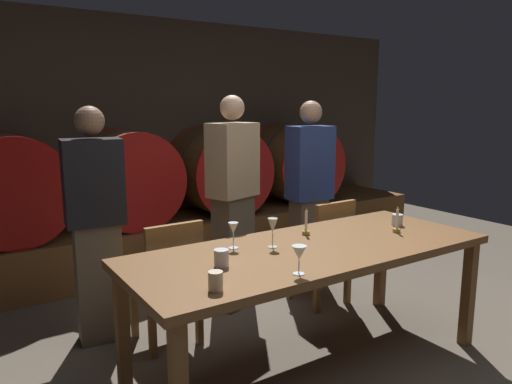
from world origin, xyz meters
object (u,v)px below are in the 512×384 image
object	(u,v)px
guest_left	(96,225)
wine_glass_center	(299,254)
chair_left	(169,277)
cup_center	(221,258)
candle_left	(306,228)
chair_right	(325,247)
dining_table	(311,258)
guest_center	(233,202)
wine_barrel_center_left	(126,178)
wine_glass_right	(273,226)
guest_right	(309,193)
wine_barrel_far_right	(294,164)
wine_barrel_far_left	(10,188)
cup_right	(397,220)
candle_right	(397,225)
cup_left	(216,281)
wine_glass_left	(233,229)
wine_barrel_center_right	(218,170)

from	to	relation	value
guest_left	wine_glass_center	bearing A→B (deg)	121.11
chair_left	cup_center	world-z (taller)	chair_left
candle_left	chair_right	bearing A→B (deg)	37.56
dining_table	chair_left	xyz separation A→B (m)	(-0.64, 0.71, -0.22)
chair_left	guest_center	size ratio (longest dim) A/B	0.52
chair_right	cup_center	distance (m)	1.55
chair_left	wine_barrel_center_left	bearing A→B (deg)	-100.00
wine_barrel_center_left	wine_glass_right	size ratio (longest dim) A/B	5.14
guest_right	guest_left	bearing A→B (deg)	4.48
wine_barrel_far_right	chair_left	bearing A→B (deg)	-144.52
wine_barrel_far_right	wine_glass_center	world-z (taller)	wine_barrel_far_right
guest_center	wine_glass_right	xyz separation A→B (m)	(-0.26, -0.91, 0.04)
wine_barrel_far_left	guest_center	world-z (taller)	guest_center
wine_barrel_far_left	cup_right	size ratio (longest dim) A/B	11.45
wine_barrel_center_left	candle_right	size ratio (longest dim) A/B	5.07
wine_barrel_center_left	cup_right	world-z (taller)	wine_barrel_center_left
wine_barrel_far_left	wine_barrel_far_right	size ratio (longest dim) A/B	1.00
guest_center	cup_right	world-z (taller)	guest_center
wine_barrel_center_left	cup_left	xyz separation A→B (m)	(-0.47, -2.69, -0.10)
chair_left	cup_right	bearing A→B (deg)	155.84
guest_center	chair_left	bearing A→B (deg)	7.65
wine_barrel_far_right	guest_left	world-z (taller)	guest_left
wine_barrel_far_right	chair_left	distance (m)	2.91
guest_left	wine_glass_left	size ratio (longest dim) A/B	10.19
wine_glass_center	wine_glass_right	xyz separation A→B (m)	(0.16, 0.46, 0.02)
dining_table	wine_barrel_far_right	bearing A→B (deg)	54.40
candle_right	wine_glass_center	bearing A→B (deg)	-165.32
dining_table	guest_center	bearing A→B (deg)	87.16
guest_left	cup_center	size ratio (longest dim) A/B	17.39
cup_center	wine_barrel_center_left	bearing A→B (deg)	83.40
chair_right	cup_left	bearing A→B (deg)	30.68
candle_right	cup_left	distance (m)	1.54
chair_right	chair_left	bearing A→B (deg)	-3.65
dining_table	wine_glass_right	xyz separation A→B (m)	(-0.21, 0.12, 0.20)
dining_table	cup_left	size ratio (longest dim) A/B	24.72
wine_barrel_center_right	wine_barrel_center_left	bearing A→B (deg)	180.00
guest_center	cup_right	xyz separation A→B (m)	(0.80, -0.97, -0.05)
chair_right	guest_center	size ratio (longest dim) A/B	0.52
wine_glass_right	cup_center	distance (m)	0.46
wine_barrel_far_right	cup_center	xyz separation A→B (m)	(-2.35, -2.41, -0.10)
wine_barrel_far_left	wine_barrel_center_right	xyz separation A→B (m)	(2.04, 0.00, 0.00)
wine_glass_left	wine_glass_right	distance (m)	0.24
guest_left	cup_right	world-z (taller)	guest_left
wine_barrel_center_right	chair_left	xyz separation A→B (m)	(-1.31, -1.67, -0.44)
wine_barrel_center_left	cup_left	size ratio (longest dim) A/B	10.04
wine_barrel_center_right	cup_right	xyz separation A→B (m)	(0.18, -2.32, -0.11)
wine_barrel_far_left	candle_left	world-z (taller)	wine_barrel_far_left
dining_table	guest_left	xyz separation A→B (m)	(-1.01, 1.06, 0.12)
chair_left	chair_right	xyz separation A→B (m)	(1.34, -0.05, 0.00)
wine_barrel_far_right	guest_right	world-z (taller)	guest_right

